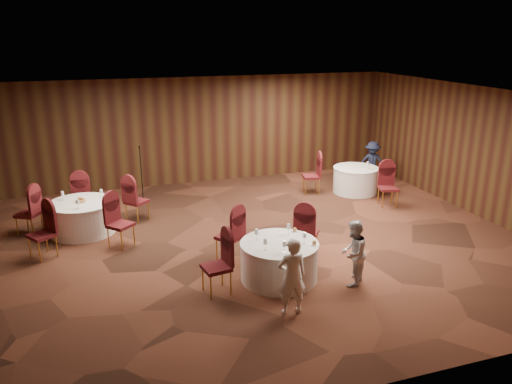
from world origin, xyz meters
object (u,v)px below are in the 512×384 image
object	(u,v)px
woman_a	(292,277)
man_c	(372,163)
table_left	(83,217)
mic_stand	(142,185)
table_main	(279,261)
woman_b	(353,253)
table_right	(355,180)

from	to	relation	value
woman_a	man_c	xyz separation A→B (m)	(5.16, 6.14, -0.02)
table_left	woman_a	world-z (taller)	woman_a
man_c	mic_stand	bearing A→B (deg)	-148.55
table_left	woman_a	xyz separation A→B (m)	(3.26, -4.77, 0.29)
table_main	man_c	bearing A→B (deg)	45.23
table_main	table_left	world-z (taller)	same
table_main	woman_b	size ratio (longest dim) A/B	1.18
woman_b	table_right	bearing A→B (deg)	-166.34
mic_stand	woman_a	size ratio (longest dim) A/B	1.16
woman_a	table_right	bearing A→B (deg)	-125.00
woman_a	man_c	distance (m)	8.02
table_left	table_right	xyz separation A→B (m)	(7.50, 0.71, 0.00)
mic_stand	man_c	size ratio (longest dim) A/B	1.19
table_main	woman_a	xyz separation A→B (m)	(-0.24, -1.18, 0.29)
woman_a	woman_b	bearing A→B (deg)	-155.46
mic_stand	woman_a	bearing A→B (deg)	-75.57
mic_stand	woman_b	world-z (taller)	mic_stand
table_right	woman_a	bearing A→B (deg)	-127.72
table_right	table_main	bearing A→B (deg)	-132.94
table_left	woman_b	world-z (taller)	woman_b
mic_stand	woman_a	xyz separation A→B (m)	(1.70, -6.62, 0.22)
table_left	man_c	bearing A→B (deg)	9.28
table_main	woman_b	world-z (taller)	woman_b
woman_a	table_main	bearing A→B (deg)	-98.61
mic_stand	woman_b	bearing A→B (deg)	-62.49
woman_b	table_main	bearing A→B (deg)	-73.15
table_right	mic_stand	bearing A→B (deg)	169.13
table_right	woman_b	bearing A→B (deg)	-119.69
woman_a	man_c	world-z (taller)	woman_a
table_left	table_right	bearing A→B (deg)	5.42
mic_stand	man_c	distance (m)	6.88
woman_b	man_c	size ratio (longest dim) A/B	0.96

